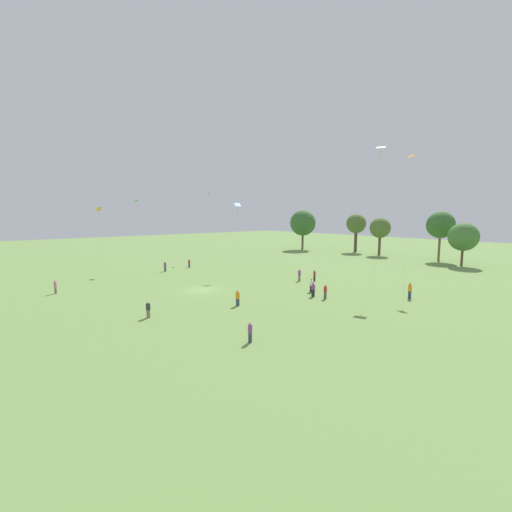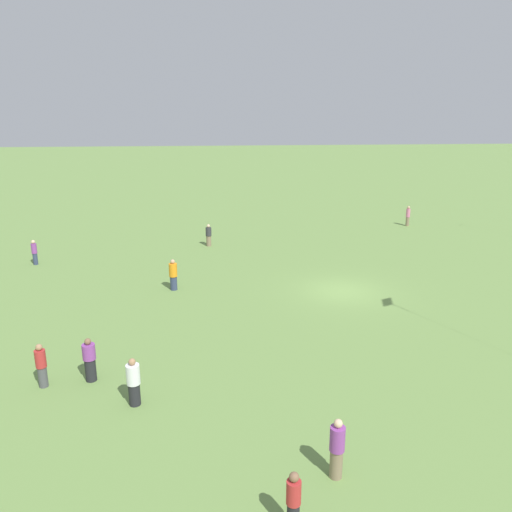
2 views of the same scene
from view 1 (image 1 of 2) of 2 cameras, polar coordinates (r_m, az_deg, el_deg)
name	(u,v)px [view 1 (image 1 of 2)]	position (r m, az deg, el deg)	size (l,w,h in m)	color
ground_plane	(203,290)	(46.21, -8.88, -5.59)	(240.00, 240.00, 0.00)	#6B8E47
tree_0	(303,223)	(98.16, 7.82, 5.47)	(7.20, 7.20, 11.16)	brown
tree_1	(356,224)	(94.69, 16.36, 5.15)	(5.13, 5.13, 10.13)	brown
tree_2	(380,228)	(89.13, 19.99, 4.39)	(4.97, 4.97, 9.17)	brown
tree_3	(441,225)	(82.91, 28.41, 4.57)	(5.71, 5.71, 10.62)	brown
tree_4	(463,237)	(76.93, 31.29, 2.74)	(5.43, 5.43, 8.40)	brown
person_0	(250,332)	(27.36, -1.00, -12.55)	(0.43, 0.43, 1.65)	#333D5B
person_1	(314,276)	(52.08, 9.72, -3.25)	(0.50, 0.50, 1.66)	#232328
person_2	(299,275)	(51.78, 7.24, -3.19)	(0.59, 0.59, 1.81)	#847056
person_3	(165,267)	(62.11, -14.92, -1.72)	(0.61, 0.61, 1.74)	#4C4C51
person_4	(148,310)	(35.06, -17.53, -8.52)	(0.50, 0.50, 1.64)	#847056
person_5	(238,298)	(37.74, -3.07, -7.00)	(0.62, 0.62, 1.77)	#333D5B
person_6	(325,292)	(41.56, 11.47, -5.87)	(0.54, 0.54, 1.69)	#4C4C51
person_7	(189,263)	(65.71, -11.09, -1.22)	(0.50, 0.50, 1.57)	#333D5B
person_8	(311,285)	(44.87, 9.21, -4.86)	(0.65, 0.65, 1.74)	#232328
person_9	(55,287)	(50.12, -30.45, -4.45)	(0.39, 0.39, 1.75)	#847056
person_10	(410,291)	(44.66, 24.25, -5.33)	(0.46, 0.46, 1.89)	#333D5B
person_11	(313,290)	(42.38, 9.50, -5.59)	(0.67, 0.67, 1.71)	#232328
kite_0	(208,191)	(76.59, -7.94, 10.65)	(1.28, 1.11, 16.02)	yellow
kite_1	(99,212)	(59.68, -24.67, 6.61)	(0.92, 0.93, 11.11)	yellow
kite_2	(381,153)	(50.09, 20.07, 15.86)	(1.54, 1.51, 18.97)	green
kite_3	(137,204)	(64.54, -19.22, 8.16)	(1.16, 1.15, 12.51)	green
kite_4	(411,163)	(52.66, 24.42, 13.92)	(1.23, 1.17, 18.08)	orange
kite_5	(238,207)	(56.02, -3.10, 8.08)	(1.03, 1.15, 11.80)	blue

